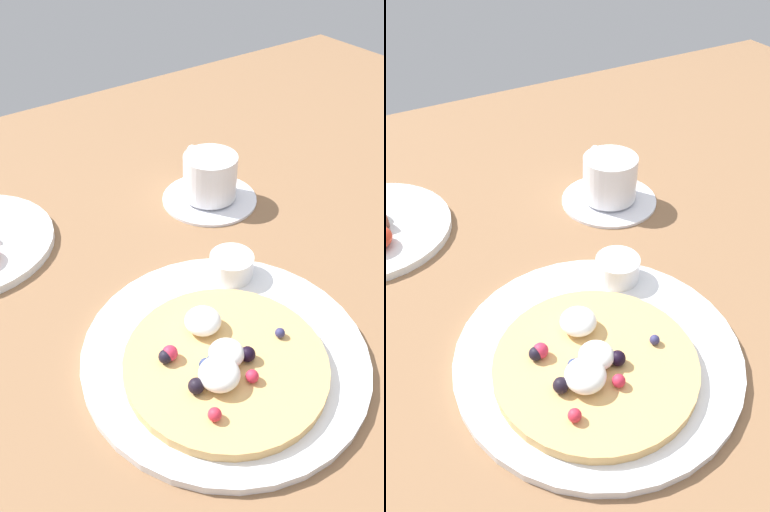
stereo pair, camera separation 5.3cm
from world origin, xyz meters
TOP-DOWN VIEW (x-y plane):
  - ground_plane at (0.00, 0.00)cm, footprint 175.09×119.05cm
  - pancake_plate at (-1.82, -11.42)cm, footprint 29.77×29.77cm
  - pancake_with_berries at (-3.43, -13.11)cm, footprint 20.43×20.43cm
  - syrup_ramekin at (6.09, -2.64)cm, footprint 5.26×5.26cm
  - coffee_saucer at (14.91, 13.16)cm, footprint 13.94×13.94cm
  - coffee_cup at (14.94, 13.34)cm, footprint 7.79×10.96cm

SIDE VIEW (x-z plane):
  - ground_plane at x=0.00cm, z-range -3.00..0.00cm
  - coffee_saucer at x=14.91cm, z-range 0.00..0.85cm
  - pancake_plate at x=-1.82cm, z-range 0.00..1.05cm
  - pancake_with_berries at x=-3.43cm, z-range 0.19..3.82cm
  - syrup_ramekin at x=6.09cm, z-range 1.10..3.96cm
  - coffee_cup at x=14.94cm, z-range 0.97..7.38cm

